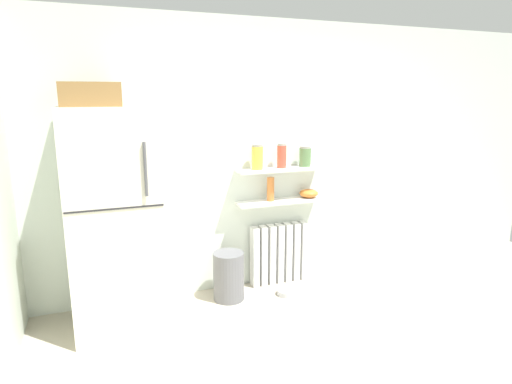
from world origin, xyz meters
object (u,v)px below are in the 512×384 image
object	(u,v)px
trash_bin	(229,276)
vase	(271,189)
storage_jar_0	(257,157)
storage_jar_1	(282,156)
pet_food_bowl	(287,292)
storage_jar_2	(305,156)
shelf_bowl	(309,193)
radiator	(279,253)
refrigerator	(113,215)

from	to	relation	value
trash_bin	vase	bearing A→B (deg)	18.48
storage_jar_0	trash_bin	world-z (taller)	storage_jar_0
vase	storage_jar_1	bearing A→B (deg)	0.00
trash_bin	pet_food_bowl	distance (m)	0.60
storage_jar_2	shelf_bowl	xyz separation A→B (m)	(0.05, 0.00, -0.38)
storage_jar_0	shelf_bowl	world-z (taller)	storage_jar_0
shelf_bowl	pet_food_bowl	xyz separation A→B (m)	(-0.36, -0.28, -0.90)
storage_jar_1	shelf_bowl	distance (m)	0.50
storage_jar_2	shelf_bowl	size ratio (longest dim) A/B	1.07
radiator	trash_bin	bearing A→B (deg)	-162.26
storage_jar_2	shelf_bowl	world-z (taller)	storage_jar_2
refrigerator	pet_food_bowl	world-z (taller)	refrigerator
trash_bin	storage_jar_1	bearing A→B (deg)	15.13
trash_bin	storage_jar_0	bearing A→B (deg)	24.97
refrigerator	trash_bin	xyz separation A→B (m)	(0.99, 0.08, -0.71)
radiator	trash_bin	world-z (taller)	radiator
refrigerator	vase	world-z (taller)	refrigerator
storage_jar_1	shelf_bowl	size ratio (longest dim) A/B	1.26
storage_jar_1	trash_bin	distance (m)	1.26
vase	trash_bin	bearing A→B (deg)	-161.52
refrigerator	vase	size ratio (longest dim) A/B	8.42
storage_jar_0	trash_bin	bearing A→B (deg)	-155.03
refrigerator	storage_jar_0	size ratio (longest dim) A/B	8.32
vase	trash_bin	xyz separation A→B (m)	(-0.49, -0.16, -0.77)
storage_jar_0	pet_food_bowl	size ratio (longest dim) A/B	1.26
storage_jar_0	trash_bin	size ratio (longest dim) A/B	0.52
shelf_bowl	trash_bin	size ratio (longest dim) A/B	0.41
storage_jar_2	trash_bin	size ratio (longest dim) A/B	0.44
refrigerator	radiator	bearing A→B (deg)	9.88
shelf_bowl	pet_food_bowl	distance (m)	1.00
storage_jar_0	pet_food_bowl	distance (m)	1.34
refrigerator	radiator	distance (m)	1.74
storage_jar_1	storage_jar_2	size ratio (longest dim) A/B	1.18
refrigerator	trash_bin	world-z (taller)	refrigerator
storage_jar_1	pet_food_bowl	distance (m)	1.32
radiator	pet_food_bowl	xyz separation A→B (m)	(-0.05, -0.31, -0.28)
storage_jar_0	storage_jar_1	world-z (taller)	same
storage_jar_0	storage_jar_2	size ratio (longest dim) A/B	1.19
shelf_bowl	trash_bin	xyz separation A→B (m)	(-0.91, -0.16, -0.69)
refrigerator	storage_jar_2	world-z (taller)	refrigerator
storage_jar_0	pet_food_bowl	world-z (taller)	storage_jar_0
vase	shelf_bowl	xyz separation A→B (m)	(0.42, 0.00, -0.08)
vase	pet_food_bowl	size ratio (longest dim) A/B	1.24
trash_bin	pet_food_bowl	xyz separation A→B (m)	(0.55, -0.11, -0.21)
vase	shelf_bowl	distance (m)	0.43
storage_jar_0	vase	bearing A→B (deg)	0.00
radiator	vase	distance (m)	0.70
refrigerator	trash_bin	distance (m)	1.23
storage_jar_1	vase	world-z (taller)	storage_jar_1
storage_jar_1	pet_food_bowl	size ratio (longest dim) A/B	1.25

